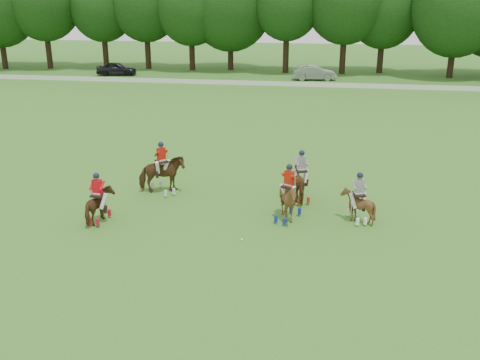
% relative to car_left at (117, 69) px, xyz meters
% --- Properties ---
extents(ground, '(180.00, 180.00, 0.00)m').
position_rel_car_left_xyz_m(ground, '(19.12, -42.50, -0.77)').
color(ground, '#316B1E').
rests_on(ground, ground).
extents(tree_line, '(117.98, 14.32, 14.75)m').
position_rel_car_left_xyz_m(tree_line, '(19.38, 5.55, 7.46)').
color(tree_line, black).
rests_on(tree_line, ground).
extents(boundary_rail, '(120.00, 0.10, 0.44)m').
position_rel_car_left_xyz_m(boundary_rail, '(19.12, -4.50, -0.55)').
color(boundary_rail, white).
rests_on(boundary_rail, ground).
extents(car_left, '(4.74, 2.51, 1.54)m').
position_rel_car_left_xyz_m(car_left, '(0.00, 0.00, 0.00)').
color(car_left, black).
rests_on(car_left, ground).
extents(car_mid, '(4.84, 2.27, 1.53)m').
position_rel_car_left_xyz_m(car_mid, '(22.70, 0.00, -0.00)').
color(car_mid, gray).
rests_on(car_mid, ground).
extents(polo_red_a, '(1.04, 1.69, 2.12)m').
position_rel_car_left_xyz_m(polo_red_a, '(15.31, -40.44, -0.02)').
color(polo_red_a, '#472913').
rests_on(polo_red_a, ground).
extents(polo_red_b, '(2.32, 2.32, 2.47)m').
position_rel_car_left_xyz_m(polo_red_b, '(16.83, -36.69, 0.14)').
color(polo_red_b, '#472913').
rests_on(polo_red_b, ground).
extents(polo_red_c, '(1.92, 2.00, 2.41)m').
position_rel_car_left_xyz_m(polo_red_c, '(22.87, -38.97, 0.11)').
color(polo_red_c, '#472913').
rests_on(polo_red_c, ground).
extents(polo_stripe_a, '(1.50, 2.14, 2.35)m').
position_rel_car_left_xyz_m(polo_stripe_a, '(23.24, -36.64, 0.09)').
color(polo_stripe_a, '#472913').
rests_on(polo_stripe_a, ground).
extents(polo_stripe_b, '(1.46, 1.54, 2.12)m').
position_rel_car_left_xyz_m(polo_stripe_b, '(25.68, -38.67, -0.03)').
color(polo_stripe_b, '#472913').
rests_on(polo_stripe_b, ground).
extents(polo_ball, '(0.09, 0.09, 0.09)m').
position_rel_car_left_xyz_m(polo_ball, '(21.31, -41.24, -0.72)').
color(polo_ball, white).
rests_on(polo_ball, ground).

